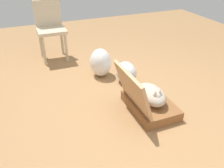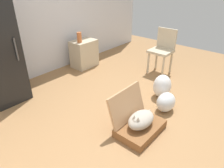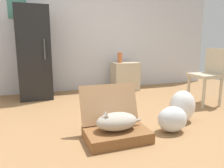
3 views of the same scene
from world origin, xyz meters
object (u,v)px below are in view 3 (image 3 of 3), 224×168
vase_tall (120,58)px  plastic_bag_clear (182,106)px  chair (209,73)px  suitcase_base (117,135)px  refrigerator (34,53)px  side_table (125,76)px  plastic_bag_white (172,119)px  cat (116,121)px

vase_tall → plastic_bag_clear: bearing=-87.6°
plastic_bag_clear → chair: 1.09m
suitcase_base → vase_tall: (0.93, 2.22, 0.65)m
plastic_bag_clear → refrigerator: 2.72m
refrigerator → side_table: bearing=1.6°
plastic_bag_white → cat: bearing=178.9°
plastic_bag_clear → vase_tall: size_ratio=1.88×
side_table → vase_tall: size_ratio=2.78×
vase_tall → chair: size_ratio=0.23×
plastic_bag_white → plastic_bag_clear: 0.42m
side_table → chair: size_ratio=0.65×
plastic_bag_white → refrigerator: refrigerator is taller
plastic_bag_clear → plastic_bag_white: bearing=-142.6°
cat → plastic_bag_white: (0.69, -0.01, -0.06)m
suitcase_base → plastic_bag_white: plastic_bag_white is taller
refrigerator → side_table: (1.83, 0.05, -0.52)m
plastic_bag_white → chair: chair is taller
side_table → chair: (0.85, -1.50, 0.22)m
refrigerator → vase_tall: bearing=0.5°
plastic_bag_white → vase_tall: 2.32m
suitcase_base → vase_tall: size_ratio=3.04×
vase_tall → chair: chair is taller
plastic_bag_white → side_table: side_table is taller
suitcase_base → plastic_bag_clear: (1.01, 0.24, 0.15)m
side_table → vase_tall: bearing=-165.2°
cat → plastic_bag_clear: plastic_bag_clear is taller
suitcase_base → side_table: bearing=64.7°
plastic_bag_white → plastic_bag_clear: plastic_bag_clear is taller
plastic_bag_clear → chair: size_ratio=0.44×
side_table → chair: chair is taller
plastic_bag_clear → vase_tall: 2.05m
refrigerator → plastic_bag_white: bearing=-57.0°
vase_tall → chair: (0.99, -1.46, -0.19)m
plastic_bag_clear → side_table: 2.02m
plastic_bag_clear → refrigerator: size_ratio=0.25×
cat → refrigerator: refrigerator is taller
refrigerator → chair: 3.06m
side_table → refrigerator: bearing=-178.4°
suitcase_base → plastic_bag_clear: size_ratio=1.62×
cat → plastic_bag_white: size_ratio=1.45×
chair → refrigerator: bearing=-118.0°
plastic_bag_white → chair: (1.24, 0.78, 0.37)m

